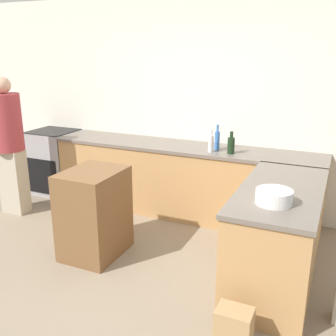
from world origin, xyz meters
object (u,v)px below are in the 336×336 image
object	(u,v)px
mixing_bowl	(274,197)
wine_bottle_dark	(231,145)
person_by_range	(9,142)
island_table	(94,213)
vinegar_bottle_clear	(211,143)
paper_bag	(234,329)
water_bottle_blue	(217,140)
range_oven	(55,161)

from	to	relation	value
mixing_bowl	wine_bottle_dark	xyz separation A→B (m)	(-0.72, 1.33, 0.05)
person_by_range	wine_bottle_dark	bearing A→B (deg)	15.21
island_table	vinegar_bottle_clear	size ratio (longest dim) A/B	3.35
vinegar_bottle_clear	wine_bottle_dark	distance (m)	0.23
island_table	person_by_range	size ratio (longest dim) A/B	0.52
wine_bottle_dark	paper_bag	distance (m)	2.21
water_bottle_blue	wine_bottle_dark	world-z (taller)	water_bottle_blue
mixing_bowl	wine_bottle_dark	bearing A→B (deg)	118.21
range_oven	mixing_bowl	distance (m)	3.74
person_by_range	vinegar_bottle_clear	bearing A→B (deg)	15.93
mixing_bowl	water_bottle_blue	size ratio (longest dim) A/B	0.95
paper_bag	mixing_bowl	bearing A→B (deg)	79.96
mixing_bowl	person_by_range	bearing A→B (deg)	169.64
island_table	vinegar_bottle_clear	xyz separation A→B (m)	(0.84, 1.18, 0.56)
island_table	person_by_range	distance (m)	1.72
wine_bottle_dark	person_by_range	distance (m)	2.74
range_oven	island_table	bearing A→B (deg)	-39.63
wine_bottle_dark	paper_bag	size ratio (longest dim) A/B	0.81
range_oven	water_bottle_blue	xyz separation A→B (m)	(2.49, -0.02, 0.57)
island_table	wine_bottle_dark	size ratio (longest dim) A/B	3.51
mixing_bowl	paper_bag	xyz separation A→B (m)	(-0.11, -0.62, -0.80)
island_table	wine_bottle_dark	world-z (taller)	wine_bottle_dark
range_oven	water_bottle_blue	bearing A→B (deg)	-0.52
wine_bottle_dark	island_table	bearing A→B (deg)	-131.47
water_bottle_blue	wine_bottle_dark	size ratio (longest dim) A/B	1.17
wine_bottle_dark	paper_bag	bearing A→B (deg)	-72.80
water_bottle_blue	vinegar_bottle_clear	xyz separation A→B (m)	(-0.03, -0.14, -0.01)
island_table	range_oven	bearing A→B (deg)	140.37
vinegar_bottle_clear	wine_bottle_dark	bearing A→B (deg)	7.40
mixing_bowl	vinegar_bottle_clear	bearing A→B (deg)	125.99
island_table	paper_bag	xyz separation A→B (m)	(1.67, -0.75, -0.29)
island_table	mixing_bowl	size ratio (longest dim) A/B	3.16
range_oven	person_by_range	world-z (taller)	person_by_range
vinegar_bottle_clear	wine_bottle_dark	world-z (taller)	vinegar_bottle_clear
range_oven	island_table	world-z (taller)	range_oven
range_oven	paper_bag	xyz separation A→B (m)	(3.29, -2.09, -0.30)
vinegar_bottle_clear	mixing_bowl	bearing A→B (deg)	-54.01
mixing_bowl	vinegar_bottle_clear	world-z (taller)	vinegar_bottle_clear
wine_bottle_dark	range_oven	bearing A→B (deg)	177.21
island_table	paper_bag	size ratio (longest dim) A/B	2.83
range_oven	mixing_bowl	world-z (taller)	mixing_bowl
range_oven	island_table	xyz separation A→B (m)	(1.62, -1.34, -0.01)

